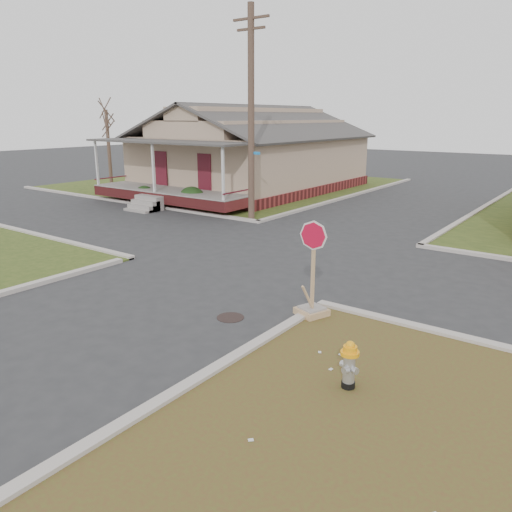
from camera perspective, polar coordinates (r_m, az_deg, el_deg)
The scene contains 11 objects.
ground at distance 13.48m, azimuth -8.89°, elevation -4.18°, with size 120.00×120.00×0.00m, color #2B2B2E.
verge_far_left at distance 35.08m, azimuth -3.19°, elevation 8.25°, with size 19.00×19.00×0.05m, color #314318.
curbs at distance 17.19m, azimuth 2.92°, elevation 0.35°, with size 80.00×40.00×0.12m, color #B1A79F, non-canonical shape.
manhole at distance 11.75m, azimuth -2.94°, elevation -7.02°, with size 0.64×0.64×0.01m, color black.
corner_house at distance 31.98m, azimuth -0.53°, elevation 11.61°, with size 10.10×15.50×5.30m.
utility_pole at distance 22.19m, azimuth -0.56°, elevation 15.99°, with size 1.80×0.28×9.00m.
tree_far_left at distance 34.25m, azimuth -16.47°, elevation 11.63°, with size 0.22×0.22×4.90m, color #423026.
fire_hydrant at distance 8.77m, azimuth 10.62°, elevation -11.84°, with size 0.32×0.32×0.86m.
stop_sign at distance 11.67m, azimuth 6.42°, elevation -4.46°, with size 0.64×0.62×2.26m.
hedge_left at distance 27.63m, azimuth -12.60°, elevation 6.96°, with size 1.27×1.04×0.97m, color #163413.
hedge_right at distance 25.59m, azimuth -7.32°, elevation 6.68°, with size 1.42×1.17×1.09m, color #163413.
Camera 1 is at (9.08, -8.88, 4.53)m, focal length 35.00 mm.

